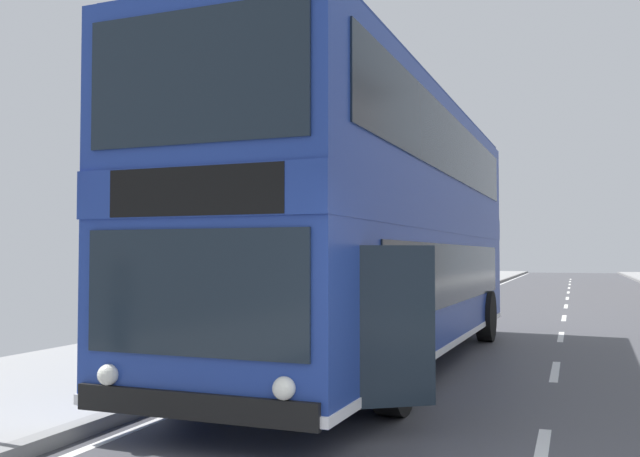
% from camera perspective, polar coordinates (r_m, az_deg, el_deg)
% --- Properties ---
extents(double_decker_bus_main, '(3.28, 11.46, 4.29)m').
position_cam_1_polar(double_decker_bus_main, '(11.49, 4.63, 0.15)').
color(double_decker_bus_main, navy).
rests_on(double_decker_bus_main, ground).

